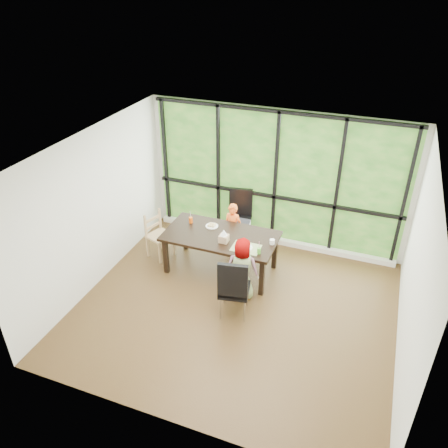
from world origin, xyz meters
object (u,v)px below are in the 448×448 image
(dining_table, at_px, (221,253))
(chair_end_beech, at_px, (160,236))
(chair_interior_leather, at_px, (234,286))
(orange_cup, at_px, (191,220))
(plate_far, at_px, (212,226))
(white_mug, at_px, (272,242))
(tissue_box, at_px, (224,238))
(plate_near, at_px, (245,247))
(child_toddler, at_px, (232,229))
(chair_window_leather, at_px, (239,218))
(child_older, at_px, (242,269))
(green_cup, at_px, (259,251))

(dining_table, bearing_deg, chair_end_beech, 179.34)
(dining_table, bearing_deg, chair_interior_leather, -58.44)
(dining_table, bearing_deg, orange_cup, 163.13)
(plate_far, bearing_deg, white_mug, -8.45)
(plate_far, distance_m, tissue_box, 0.56)
(chair_end_beech, bearing_deg, chair_interior_leather, -99.04)
(plate_near, height_order, orange_cup, orange_cup)
(orange_cup, bearing_deg, plate_near, -20.11)
(child_toddler, relative_size, orange_cup, 9.31)
(dining_table, bearing_deg, plate_near, -23.99)
(chair_end_beech, distance_m, plate_far, 1.04)
(chair_interior_leather, height_order, orange_cup, chair_interior_leather)
(dining_table, xyz_separation_m, chair_window_leather, (-0.01, 1.04, 0.17))
(dining_table, height_order, plate_far, plate_far)
(child_older, bearing_deg, white_mug, -125.70)
(chair_window_leather, bearing_deg, tissue_box, -93.19)
(chair_end_beech, height_order, green_cup, chair_end_beech)
(dining_table, xyz_separation_m, chair_interior_leather, (0.62, -1.00, 0.17))
(plate_far, bearing_deg, green_cup, -26.63)
(dining_table, xyz_separation_m, orange_cup, (-0.67, 0.20, 0.43))
(dining_table, distance_m, white_mug, 1.01)
(chair_window_leather, distance_m, plate_far, 0.88)
(dining_table, distance_m, chair_end_beech, 1.23)
(plate_near, relative_size, tissue_box, 1.65)
(child_toddler, bearing_deg, chair_interior_leather, -61.14)
(orange_cup, height_order, green_cup, orange_cup)
(dining_table, relative_size, chair_window_leather, 1.84)
(chair_interior_leather, xyz_separation_m, plate_far, (-0.87, 1.22, 0.22))
(tissue_box, bearing_deg, plate_far, 133.83)
(chair_end_beech, relative_size, tissue_box, 5.93)
(chair_window_leather, relative_size, child_older, 0.96)
(child_older, distance_m, plate_far, 1.17)
(chair_window_leather, distance_m, tissue_box, 1.26)
(tissue_box, bearing_deg, green_cup, -10.73)
(chair_window_leather, distance_m, orange_cup, 1.09)
(green_cup, bearing_deg, plate_near, 164.31)
(white_mug, bearing_deg, child_toddler, 147.94)
(orange_cup, distance_m, tissue_box, 0.88)
(chair_window_leather, bearing_deg, child_toddler, -97.99)
(plate_near, bearing_deg, chair_window_leather, 113.17)
(chair_end_beech, xyz_separation_m, plate_far, (0.98, 0.20, 0.31))
(chair_interior_leather, relative_size, green_cup, 10.36)
(chair_end_beech, bearing_deg, tissue_box, -78.51)
(chair_interior_leather, height_order, child_toddler, chair_interior_leather)
(dining_table, distance_m, plate_far, 0.51)
(child_older, bearing_deg, green_cup, -135.03)
(child_older, height_order, white_mug, child_older)
(plate_far, bearing_deg, chair_interior_leather, -54.45)
(chair_end_beech, relative_size, plate_far, 3.93)
(chair_window_leather, height_order, tissue_box, chair_window_leather)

